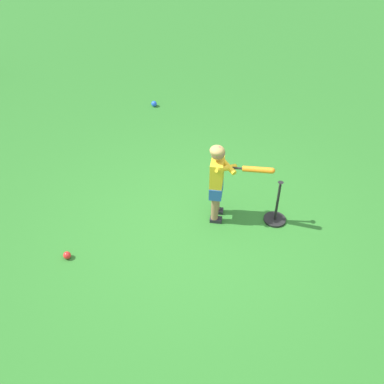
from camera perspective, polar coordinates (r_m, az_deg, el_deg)
The scene contains 5 objects.
ground_plane at distance 5.52m, azimuth 0.58°, elevation -5.52°, with size 40.00×40.00×0.00m, color #2D7528.
child_batter at distance 5.34m, azimuth 3.51°, elevation 1.93°, with size 0.45×0.73×1.08m.
play_ball_far_left at distance 8.09m, azimuth -4.85°, elevation 11.12°, with size 0.10×0.10×0.10m, color blue.
play_ball_near_batter at distance 5.43m, azimuth -15.62°, elevation -7.76°, with size 0.09×0.09×0.09m, color red.
batting_tee at distance 5.73m, azimuth 10.58°, elevation -2.80°, with size 0.28×0.28×0.62m.
Camera 1 is at (-3.81, 0.67, 3.94)m, focal length 41.90 mm.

